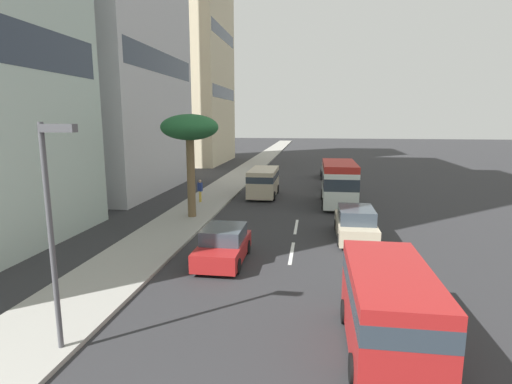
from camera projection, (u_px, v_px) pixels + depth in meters
name	position (u px, v px, depth m)	size (l,w,h in m)	color
ground_plane	(302.00, 192.00, 34.42)	(198.00, 198.00, 0.00)	#2D2D30
sidewalk_right	(222.00, 189.00, 35.38)	(162.00, 3.38, 0.15)	#9E9B93
lane_stripe_mid	(292.00, 253.00, 18.84)	(3.20, 0.16, 0.01)	silver
lane_stripe_far	(296.00, 227.00, 23.43)	(3.20, 0.16, 0.01)	silver
minibus_lead	(339.00, 182.00, 29.04)	(6.12, 2.43, 3.12)	silver
car_second	(223.00, 246.00, 17.59)	(4.04, 1.93, 1.53)	#A51E1E
van_third	(389.00, 305.00, 10.60)	(4.88, 2.20, 2.35)	#A51E1E
van_fourth	(264.00, 181.00, 32.38)	(5.14, 2.20, 2.24)	beige
car_fifth	(355.00, 224.00, 20.93)	(4.70, 1.95, 1.69)	beige
car_sixth	(336.00, 180.00, 36.28)	(4.19, 1.88, 1.65)	silver
car_seventh	(330.00, 171.00, 42.74)	(4.24, 1.90, 1.58)	black
pedestrian_near_lamp	(200.00, 190.00, 29.57)	(0.33, 0.38, 1.65)	gold
palm_tree	(190.00, 130.00, 24.37)	(3.49, 3.49, 6.33)	brown
street_lamp	(53.00, 211.00, 10.12)	(0.24, 0.97, 5.96)	#4C4C51
office_tower_far	(185.00, 45.00, 55.92)	(14.69, 11.10, 32.51)	beige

